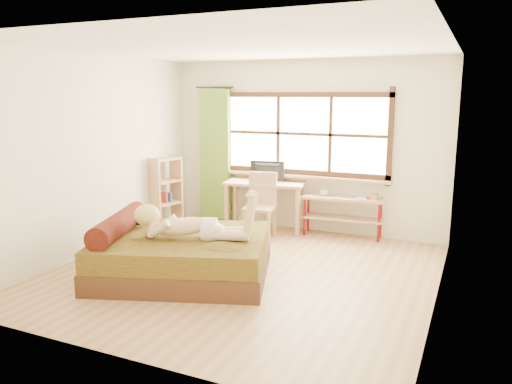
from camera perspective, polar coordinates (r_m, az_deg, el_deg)
The scene contains 18 objects.
floor at distance 6.26m, azimuth -1.48°, elevation -9.16°, with size 4.50×4.50×0.00m, color #9E754C.
ceiling at distance 5.89m, azimuth -1.62°, elevation 16.28°, with size 4.50×4.50×0.00m, color white.
wall_back at distance 8.00m, azimuth 5.52°, elevation 5.20°, with size 4.50×4.50×0.00m, color silver.
wall_front at distance 4.05m, azimuth -15.56°, elevation -0.97°, with size 4.50×4.50×0.00m, color silver.
wall_left at distance 7.19m, azimuth -17.95°, elevation 4.04°, with size 4.50×4.50×0.00m, color silver.
wall_right at distance 5.35m, azimuth 20.69°, elevation 1.59°, with size 4.50×4.50×0.00m, color silver.
window at distance 7.95m, azimuth 5.47°, elevation 6.32°, with size 2.80×0.16×1.46m.
curtain at distance 8.54m, azimuth -4.69°, elevation 4.24°, with size 0.55×0.10×2.20m, color #5C8524.
bed at distance 6.14m, azimuth -8.78°, elevation -7.01°, with size 2.42×2.17×0.76m.
woman at distance 5.87m, azimuth -7.50°, elevation -2.45°, with size 1.40×0.40×0.60m, color #D9B38C, non-canonical shape.
kitten at distance 6.52m, azimuth -13.29°, elevation -2.92°, with size 0.30×0.12×0.24m, color black, non-canonical shape.
desk at distance 8.01m, azimuth 1.06°, elevation 0.44°, with size 1.33×0.76×0.79m.
monitor at distance 8.01m, azimuth 1.20°, elevation 2.37°, with size 0.56×0.07×0.32m, color black.
chair at distance 7.68m, azimuth 0.58°, elevation -1.05°, with size 0.50×0.50×0.99m.
pipe_shelf at distance 7.77m, azimuth 9.95°, elevation -1.80°, with size 1.26×0.41×0.70m.
cup at distance 7.81m, azimuth 7.78°, elevation -0.08°, with size 0.12×0.12×0.10m, color gray.
book at distance 7.69m, azimuth 11.35°, elevation -0.67°, with size 0.16×0.22×0.02m, color gray.
bookshelf at distance 8.28m, azimuth -10.29°, elevation -0.01°, with size 0.40×0.56×1.17m.
Camera 1 is at (2.56, -5.28, 2.17)m, focal length 35.00 mm.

